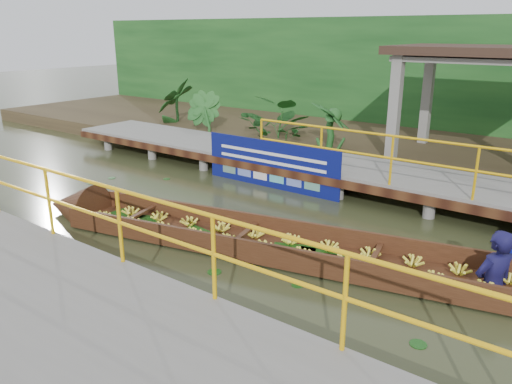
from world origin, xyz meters
The scene contains 9 objects.
ground centered at (0.00, 0.00, 0.00)m, with size 80.00×80.00×0.00m, color #282F17.
land_strip centered at (0.00, 7.50, 0.23)m, with size 30.00×8.00×0.45m, color #312618.
far_dock centered at (0.02, 3.43, 0.48)m, with size 16.00×2.06×1.66m.
near_dock centered at (1.00, -4.20, 0.30)m, with size 18.00×2.40×1.73m.
pavilion centered at (3.00, 6.30, 2.82)m, with size 4.40×3.00×3.00m.
foliage_backdrop centered at (0.00, 10.00, 2.00)m, with size 30.00×0.80×4.00m, color #144118.
vendor_boat centered at (2.28, -0.31, 0.23)m, with size 10.96×3.33×2.22m.
blue_banner centered at (-0.67, 2.48, 0.56)m, with size 3.64×0.04×1.14m.
tropical_plants centered at (-0.80, 5.30, 1.16)m, with size 14.14×1.14×1.43m.
Camera 1 is at (5.75, -6.80, 3.55)m, focal length 35.00 mm.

